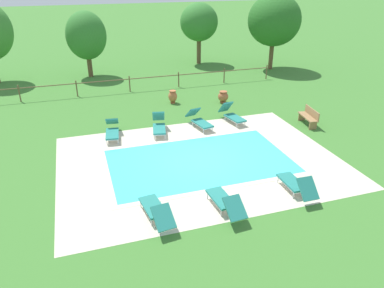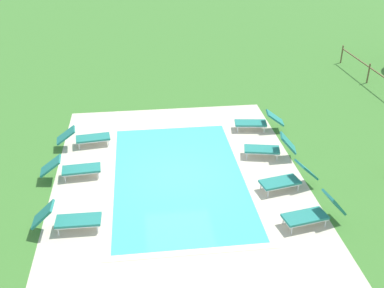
{
  "view_description": "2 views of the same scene",
  "coord_description": "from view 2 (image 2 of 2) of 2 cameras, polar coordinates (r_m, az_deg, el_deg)",
  "views": [
    {
      "loc": [
        -4.59,
        -13.1,
        7.41
      ],
      "look_at": [
        -0.19,
        0.5,
        0.6
      ],
      "focal_mm": 34.5,
      "sensor_mm": 36.0,
      "label": 1
    },
    {
      "loc": [
        13.33,
        -1.17,
        8.46
      ],
      "look_at": [
        -0.78,
        0.56,
        0.83
      ],
      "focal_mm": 42.43,
      "sensor_mm": 36.0,
      "label": 2
    }
  ],
  "objects": [
    {
      "name": "pool_deck_paving",
      "position": [
        15.83,
        -1.68,
        -4.07
      ],
      "size": [
        11.67,
        8.53,
        0.01
      ],
      "primitive_type": "cube",
      "color": "beige",
      "rests_on": "ground"
    },
    {
      "name": "sun_lounger_south_mid",
      "position": [
        18.07,
        -13.28,
        0.82
      ],
      "size": [
        0.84,
        2.07,
        0.81
      ],
      "color": "#237A70",
      "rests_on": "ground"
    },
    {
      "name": "pool_coping_rim",
      "position": [
        15.83,
        -1.68,
        -4.06
      ],
      "size": [
        8.05,
        4.91,
        0.01
      ],
      "color": "beige",
      "rests_on": "ground"
    },
    {
      "name": "sun_lounger_north_end",
      "position": [
        16.09,
        -14.78,
        -2.98
      ],
      "size": [
        0.74,
        2.04,
        0.83
      ],
      "color": "#237A70",
      "rests_on": "ground"
    },
    {
      "name": "sun_lounger_south_near_corner",
      "position": [
        13.91,
        15.02,
        -8.34
      ],
      "size": [
        0.93,
        1.94,
        0.98
      ],
      "color": "#237A70",
      "rests_on": "ground"
    },
    {
      "name": "sun_lounger_north_near_steps",
      "position": [
        17.04,
        9.71,
        -0.47
      ],
      "size": [
        0.97,
        1.97,
        0.96
      ],
      "color": "#237A70",
      "rests_on": "ground"
    },
    {
      "name": "sun_lounger_north_mid",
      "position": [
        13.7,
        -15.3,
        -9.08
      ],
      "size": [
        0.62,
        1.94,
        0.91
      ],
      "color": "#237A70",
      "rests_on": "ground"
    },
    {
      "name": "ground_plane",
      "position": [
        15.83,
        -1.68,
        -4.08
      ],
      "size": [
        160.0,
        160.0,
        0.0
      ],
      "primitive_type": "plane",
      "color": "#3D752D"
    },
    {
      "name": "sun_lounger_south_far",
      "position": [
        19.04,
        8.25,
        2.78
      ],
      "size": [
        0.86,
        2.07,
        0.83
      ],
      "color": "#237A70",
      "rests_on": "ground"
    },
    {
      "name": "swimming_pool_water",
      "position": [
        15.83,
        -1.68,
        -4.07
      ],
      "size": [
        7.57,
        4.43,
        0.01
      ],
      "primitive_type": "cube",
      "color": "#42CCD6",
      "rests_on": "ground"
    },
    {
      "name": "sun_lounger_north_far",
      "position": [
        15.31,
        11.94,
        -4.29
      ],
      "size": [
        0.99,
        2.02,
        0.91
      ],
      "color": "#237A70",
      "rests_on": "ground"
    }
  ]
}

